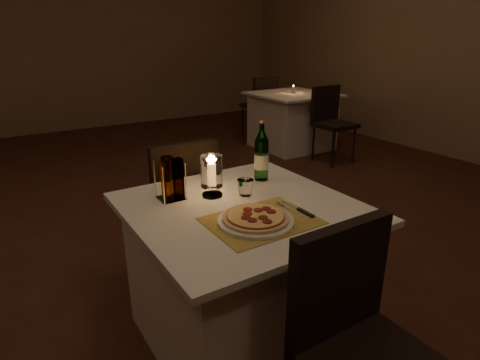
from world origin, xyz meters
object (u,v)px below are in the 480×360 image
chair_near (357,331)px  neighbor_table_right (292,121)px  hurricane_candle (212,173)px  chair_far (180,195)px  water_bottle (261,157)px  main_table (242,274)px  plate (256,221)px  pizza (256,217)px  tumbler (245,187)px

chair_near → neighbor_table_right: size_ratio=0.90×
hurricane_candle → chair_far: bearing=83.7°
chair_far → water_bottle: size_ratio=2.81×
main_table → chair_far: bearing=90.0°
plate → pizza: pizza is taller
plate → neighbor_table_right: 3.96m
tumbler → water_bottle: size_ratio=0.25×
tumbler → neighbor_table_right: tumbler is taller
plate → tumbler: bearing=64.7°
hurricane_candle → neighbor_table_right: size_ratio=0.20×
hurricane_candle → neighbor_table_right: bearing=44.3°
chair_far → plate: size_ratio=2.81×
neighbor_table_right → chair_near: bearing=-126.6°
chair_near → chair_far: same height
chair_near → water_bottle: 1.05m
pizza → neighbor_table_right: pizza is taller
main_table → tumbler: (0.08, 0.10, 0.41)m
water_bottle → pizza: bearing=-127.6°
tumbler → hurricane_candle: bearing=151.5°
tumbler → hurricane_candle: hurricane_candle is taller
chair_near → pizza: size_ratio=3.21×
main_table → chair_far: chair_far is taller
pizza → chair_near: bearing=-84.7°
water_bottle → hurricane_candle: bearing=-169.3°
pizza → hurricane_candle: bearing=91.5°
chair_near → tumbler: size_ratio=11.20×
water_bottle → hurricane_candle: size_ratio=1.58×
neighbor_table_right → plate: bearing=-131.8°
plate → tumbler: tumbler is taller
tumbler → hurricane_candle: (-0.14, 0.08, 0.08)m
pizza → tumbler: bearing=64.8°
tumbler → chair_near: bearing=-95.9°
chair_near → tumbler: chair_near is taller
main_table → neighbor_table_right: same height
hurricane_candle → plate: bearing=-88.6°
chair_far → tumbler: size_ratio=11.20×
chair_near → neighbor_table_right: 4.32m
chair_near → plate: size_ratio=2.81×
pizza → neighbor_table_right: size_ratio=0.28×
chair_near → pizza: 0.58m
chair_near → chair_far: (-0.00, 1.43, 0.00)m
plate → tumbler: 0.31m
tumbler → chair_far: bearing=97.8°
plate → water_bottle: water_bottle is taller
main_table → water_bottle: water_bottle is taller
hurricane_candle → neighbor_table_right: 3.71m
chair_far → plate: chair_far is taller
chair_near → tumbler: (0.08, 0.82, 0.23)m
chair_near → water_bottle: water_bottle is taller
pizza → tumbler: size_ratio=3.48×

